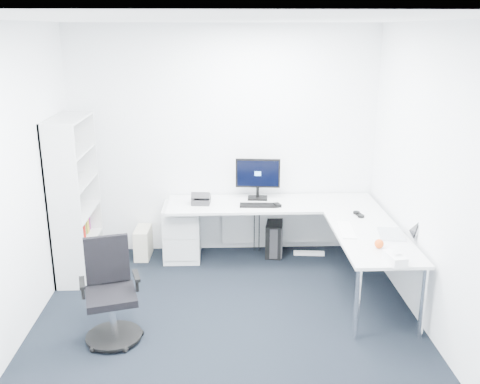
{
  "coord_description": "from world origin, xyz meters",
  "views": [
    {
      "loc": [
        -0.05,
        -4.11,
        2.63
      ],
      "look_at": [
        0.15,
        1.05,
        1.05
      ],
      "focal_mm": 40.0,
      "sensor_mm": 36.0,
      "label": 1
    }
  ],
  "objects_px": {
    "l_desk": "(275,242)",
    "bookshelf": "(75,198)",
    "monitor": "(258,179)",
    "laptop": "(392,223)",
    "task_chair": "(111,294)"
  },
  "relations": [
    {
      "from": "l_desk",
      "to": "laptop",
      "type": "height_order",
      "value": "laptop"
    },
    {
      "from": "l_desk",
      "to": "bookshelf",
      "type": "bearing_deg",
      "value": 178.68
    },
    {
      "from": "bookshelf",
      "to": "laptop",
      "type": "relative_size",
      "value": 5.05
    },
    {
      "from": "bookshelf",
      "to": "monitor",
      "type": "distance_m",
      "value": 2.06
    },
    {
      "from": "l_desk",
      "to": "laptop",
      "type": "relative_size",
      "value": 6.95
    },
    {
      "from": "bookshelf",
      "to": "monitor",
      "type": "bearing_deg",
      "value": 12.23
    },
    {
      "from": "l_desk",
      "to": "monitor",
      "type": "height_order",
      "value": "monitor"
    },
    {
      "from": "monitor",
      "to": "task_chair",
      "type": "bearing_deg",
      "value": -121.91
    },
    {
      "from": "l_desk",
      "to": "monitor",
      "type": "distance_m",
      "value": 0.79
    },
    {
      "from": "monitor",
      "to": "l_desk",
      "type": "bearing_deg",
      "value": -66.5
    },
    {
      "from": "laptop",
      "to": "bookshelf",
      "type": "bearing_deg",
      "value": 175.88
    },
    {
      "from": "l_desk",
      "to": "task_chair",
      "type": "xyz_separation_m",
      "value": [
        -1.55,
        -1.34,
        0.1
      ]
    },
    {
      "from": "bookshelf",
      "to": "task_chair",
      "type": "xyz_separation_m",
      "value": [
        0.62,
        -1.39,
        -0.43
      ]
    },
    {
      "from": "laptop",
      "to": "monitor",
      "type": "bearing_deg",
      "value": 144.68
    },
    {
      "from": "l_desk",
      "to": "laptop",
      "type": "bearing_deg",
      "value": -33.99
    }
  ]
}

